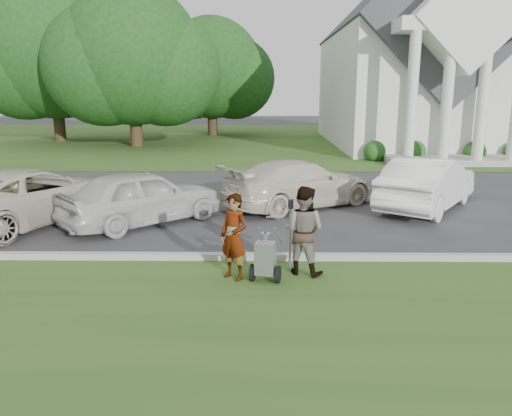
{
  "coord_description": "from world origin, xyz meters",
  "views": [
    {
      "loc": [
        -0.17,
        -9.3,
        3.46
      ],
      "look_at": [
        -0.27,
        0.0,
        1.25
      ],
      "focal_mm": 35.0,
      "sensor_mm": 36.0,
      "label": 1
    }
  ],
  "objects_px": {
    "striping_cart": "(265,259)",
    "car_a": "(31,195)",
    "church": "(410,49)",
    "tree_far": "(53,55)",
    "tree_back": "(211,73)",
    "car_c": "(299,184)",
    "parking_meter_near": "(290,225)",
    "car_d": "(428,183)",
    "tree_left": "(132,62)",
    "person_left": "(234,238)",
    "car_b": "(142,197)",
    "person_right": "(303,231)"
  },
  "relations": [
    {
      "from": "striping_cart",
      "to": "car_a",
      "type": "distance_m",
      "value": 7.51
    },
    {
      "from": "church",
      "to": "tree_far",
      "type": "distance_m",
      "value": 23.09
    },
    {
      "from": "tree_back",
      "to": "car_c",
      "type": "height_order",
      "value": "tree_back"
    },
    {
      "from": "parking_meter_near",
      "to": "car_d",
      "type": "relative_size",
      "value": 0.31
    },
    {
      "from": "tree_left",
      "to": "person_left",
      "type": "xyz_separation_m",
      "value": [
        7.34,
        -22.48,
        -4.3
      ]
    },
    {
      "from": "tree_left",
      "to": "car_b",
      "type": "distance_m",
      "value": 19.62
    },
    {
      "from": "tree_far",
      "to": "car_a",
      "type": "height_order",
      "value": "tree_far"
    },
    {
      "from": "person_right",
      "to": "parking_meter_near",
      "type": "height_order",
      "value": "person_right"
    },
    {
      "from": "church",
      "to": "parking_meter_near",
      "type": "relative_size",
      "value": 16.8
    },
    {
      "from": "person_left",
      "to": "person_right",
      "type": "height_order",
      "value": "person_right"
    },
    {
      "from": "tree_left",
      "to": "parking_meter_near",
      "type": "height_order",
      "value": "tree_left"
    },
    {
      "from": "parking_meter_near",
      "to": "car_a",
      "type": "relative_size",
      "value": 0.27
    },
    {
      "from": "car_a",
      "to": "person_left",
      "type": "bearing_deg",
      "value": 167.33
    },
    {
      "from": "church",
      "to": "car_c",
      "type": "distance_m",
      "value": 20.07
    },
    {
      "from": "tree_far",
      "to": "person_left",
      "type": "height_order",
      "value": "tree_far"
    },
    {
      "from": "car_a",
      "to": "car_d",
      "type": "xyz_separation_m",
      "value": [
        11.07,
        1.71,
        0.04
      ]
    },
    {
      "from": "church",
      "to": "person_left",
      "type": "distance_m",
      "value": 26.03
    },
    {
      "from": "car_d",
      "to": "car_c",
      "type": "bearing_deg",
      "value": 31.99
    },
    {
      "from": "tree_back",
      "to": "car_d",
      "type": "distance_m",
      "value": 26.5
    },
    {
      "from": "person_left",
      "to": "car_a",
      "type": "bearing_deg",
      "value": -178.75
    },
    {
      "from": "tree_back",
      "to": "car_a",
      "type": "height_order",
      "value": "tree_back"
    },
    {
      "from": "tree_back",
      "to": "car_b",
      "type": "height_order",
      "value": "tree_back"
    },
    {
      "from": "person_right",
      "to": "car_c",
      "type": "xyz_separation_m",
      "value": [
        0.34,
        5.68,
        -0.14
      ]
    },
    {
      "from": "car_b",
      "to": "tree_back",
      "type": "bearing_deg",
      "value": -41.45
    },
    {
      "from": "tree_left",
      "to": "parking_meter_near",
      "type": "xyz_separation_m",
      "value": [
        8.4,
        -21.95,
        -4.21
      ]
    },
    {
      "from": "parking_meter_near",
      "to": "car_c",
      "type": "xyz_separation_m",
      "value": [
        0.58,
        5.44,
        -0.2
      ]
    },
    {
      "from": "church",
      "to": "person_right",
      "type": "distance_m",
      "value": 25.29
    },
    {
      "from": "tree_back",
      "to": "car_a",
      "type": "relative_size",
      "value": 1.83
    },
    {
      "from": "person_left",
      "to": "parking_meter_near",
      "type": "xyz_separation_m",
      "value": [
        1.07,
        0.53,
        0.1
      ]
    },
    {
      "from": "tree_far",
      "to": "car_d",
      "type": "relative_size",
      "value": 2.49
    },
    {
      "from": "car_d",
      "to": "striping_cart",
      "type": "bearing_deg",
      "value": 85.44
    },
    {
      "from": "person_right",
      "to": "car_a",
      "type": "xyz_separation_m",
      "value": [
        -6.93,
        3.79,
        -0.12
      ]
    },
    {
      "from": "car_a",
      "to": "car_d",
      "type": "height_order",
      "value": "car_d"
    },
    {
      "from": "church",
      "to": "car_d",
      "type": "xyz_separation_m",
      "value": [
        -4.24,
        -17.82,
        -5.17
      ]
    },
    {
      "from": "church",
      "to": "person_right",
      "type": "bearing_deg",
      "value": -109.76
    },
    {
      "from": "tree_left",
      "to": "car_c",
      "type": "bearing_deg",
      "value": -61.46
    },
    {
      "from": "person_left",
      "to": "car_a",
      "type": "relative_size",
      "value": 0.31
    },
    {
      "from": "car_c",
      "to": "car_a",
      "type": "bearing_deg",
      "value": 71.01
    },
    {
      "from": "tree_far",
      "to": "car_d",
      "type": "xyz_separation_m",
      "value": [
        18.78,
        -19.7,
        -4.92
      ]
    },
    {
      "from": "tree_far",
      "to": "striping_cart",
      "type": "distance_m",
      "value": 29.63
    },
    {
      "from": "striping_cart",
      "to": "person_left",
      "type": "bearing_deg",
      "value": 179.16
    },
    {
      "from": "tree_back",
      "to": "car_c",
      "type": "xyz_separation_m",
      "value": [
        4.98,
        -24.51,
        -4.02
      ]
    },
    {
      "from": "tree_far",
      "to": "car_d",
      "type": "height_order",
      "value": "tree_far"
    },
    {
      "from": "tree_left",
      "to": "church",
      "type": "bearing_deg",
      "value": 3.79
    },
    {
      "from": "striping_cart",
      "to": "church",
      "type": "bearing_deg",
      "value": 81.39
    },
    {
      "from": "striping_cart",
      "to": "car_c",
      "type": "height_order",
      "value": "car_c"
    },
    {
      "from": "tree_back",
      "to": "person_right",
      "type": "xyz_separation_m",
      "value": [
        4.64,
        -30.19,
        -3.87
      ]
    },
    {
      "from": "tree_back",
      "to": "parking_meter_near",
      "type": "height_order",
      "value": "tree_back"
    },
    {
      "from": "car_d",
      "to": "tree_far",
      "type": "bearing_deg",
      "value": -11.59
    },
    {
      "from": "tree_back",
      "to": "church",
      "type": "bearing_deg",
      "value": -27.85
    }
  ]
}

